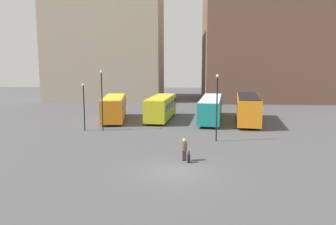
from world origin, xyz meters
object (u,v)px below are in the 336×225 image
at_px(bus_1, 161,107).
at_px(bus_3, 248,108).
at_px(bus_0, 114,107).
at_px(suitcase, 189,158).
at_px(lamp_post_1, 84,103).
at_px(bus_2, 211,108).
at_px(lamp_post_2, 217,103).
at_px(traveler, 184,148).
at_px(lamp_post_0, 102,96).

height_order(bus_1, bus_3, bus_3).
height_order(bus_0, suitcase, bus_0).
bearing_deg(lamp_post_1, bus_2, 27.62).
distance_m(bus_1, lamp_post_1, 10.70).
bearing_deg(lamp_post_2, bus_0, 137.26).
height_order(bus_0, bus_3, bus_3).
distance_m(bus_0, traveler, 19.46).
relative_size(lamp_post_0, lamp_post_1, 1.27).
bearing_deg(bus_1, bus_3, -91.71).
relative_size(bus_1, lamp_post_0, 1.54).
bearing_deg(lamp_post_1, lamp_post_2, -17.30).
height_order(bus_0, lamp_post_0, lamp_post_0).
bearing_deg(traveler, lamp_post_2, -34.61).
bearing_deg(suitcase, lamp_post_1, 34.81).
bearing_deg(bus_0, bus_1, -91.01).
xyz_separation_m(bus_0, traveler, (8.93, -17.27, -0.64)).
bearing_deg(bus_0, lamp_post_1, 157.69).
xyz_separation_m(bus_2, lamp_post_0, (-11.98, -7.12, 2.10)).
bearing_deg(lamp_post_0, bus_3, 19.76).
height_order(traveler, lamp_post_2, lamp_post_2).
distance_m(bus_0, bus_3, 16.52).
relative_size(bus_2, lamp_post_0, 1.94).
height_order(bus_0, lamp_post_1, lamp_post_1).
height_order(lamp_post_1, lamp_post_2, lamp_post_2).
bearing_deg(bus_2, lamp_post_0, 127.89).
relative_size(traveler, lamp_post_0, 0.26).
distance_m(bus_1, traveler, 18.25).
bearing_deg(traveler, lamp_post_1, 35.01).
distance_m(bus_1, bus_2, 6.30).
bearing_deg(bus_3, bus_1, 90.61).
xyz_separation_m(bus_1, lamp_post_1, (-7.59, -7.41, 1.39)).
height_order(bus_0, lamp_post_2, lamp_post_2).
bearing_deg(lamp_post_2, bus_2, 88.23).
distance_m(lamp_post_1, lamp_post_2, 14.19).
xyz_separation_m(bus_2, lamp_post_1, (-13.89, -7.27, 1.40)).
distance_m(bus_0, lamp_post_2, 16.20).
distance_m(traveler, lamp_post_2, 7.44).
relative_size(traveler, suitcase, 1.90).
bearing_deg(suitcase, bus_3, -33.32).
xyz_separation_m(traveler, suitcase, (0.33, -0.40, -0.68)).
bearing_deg(lamp_post_2, lamp_post_0, 159.44).
relative_size(bus_1, lamp_post_1, 1.95).
distance_m(bus_2, lamp_post_2, 11.66).
bearing_deg(lamp_post_2, traveler, -114.40).
distance_m(bus_0, lamp_post_0, 6.88).
bearing_deg(lamp_post_0, bus_2, 30.73).
height_order(bus_1, traveler, bus_1).
bearing_deg(lamp_post_1, bus_1, 44.30).
relative_size(bus_1, traveler, 5.89).
distance_m(bus_0, bus_2, 12.18).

